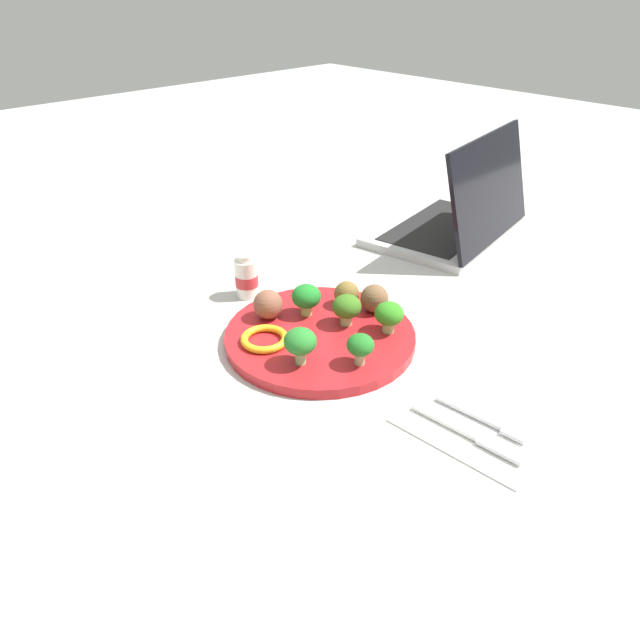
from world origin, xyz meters
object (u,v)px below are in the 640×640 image
object	(u,v)px
meatball_front_right	(347,294)
knife	(471,434)
meatball_center	(268,304)
yogurt_bottle	(247,277)
broccoli_floret_near_rim	(389,315)
napkin	(473,427)
pepper_ring_far_rim	(265,339)
broccoli_floret_mid_right	(360,346)
laptop	(456,219)
broccoli_floret_front_right	(300,342)
broccoli_floret_back_right	(347,307)
broccoli_floret_front_left	(306,297)
fork	(487,419)
meatball_back_left	(374,298)
plate	(320,336)

from	to	relation	value
meatball_front_right	knife	distance (m)	0.32
meatball_center	yogurt_bottle	xyz separation A→B (m)	(-0.10, 0.04, -0.00)
broccoli_floret_near_rim	knife	bearing A→B (deg)	-23.79
meatball_center	napkin	world-z (taller)	meatball_center
pepper_ring_far_rim	yogurt_bottle	bearing A→B (deg)	150.52
broccoli_floret_mid_right	laptop	distance (m)	0.52
broccoli_floret_front_right	meatball_front_right	xyz separation A→B (m)	(-0.07, 0.16, -0.01)
broccoli_floret_front_right	meatball_center	xyz separation A→B (m)	(-0.12, 0.05, -0.01)
broccoli_floret_back_right	broccoli_floret_front_left	bearing A→B (deg)	-159.36
meatball_center	knife	size ratio (longest dim) A/B	0.31
broccoli_floret_front_left	broccoli_floret_near_rim	distance (m)	0.13
broccoli_floret_near_rim	meatball_front_right	distance (m)	0.10
fork	meatball_back_left	bearing A→B (deg)	161.81
broccoli_floret_front_right	plate	bearing A→B (deg)	117.81
broccoli_floret_front_right	meatball_front_right	size ratio (longest dim) A/B	1.32
meatball_back_left	knife	world-z (taller)	meatball_back_left
broccoli_floret_front_right	fork	xyz separation A→B (m)	(0.23, 0.09, -0.04)
meatball_center	broccoli_floret_back_right	bearing A→B (deg)	36.88
broccoli_floret_near_rim	knife	size ratio (longest dim) A/B	0.32
broccoli_floret_near_rim	knife	distance (m)	0.23
meatball_front_right	fork	bearing A→B (deg)	-12.59
meatball_back_left	laptop	bearing A→B (deg)	105.93
meatball_back_left	broccoli_floret_front_right	bearing A→B (deg)	-81.84
broccoli_floret_back_right	knife	size ratio (longest dim) A/B	0.33
plate	knife	world-z (taller)	plate
knife	yogurt_bottle	bearing A→B (deg)	176.59
meatball_front_right	pepper_ring_far_rim	bearing A→B (deg)	-92.34
meatball_center	laptop	world-z (taller)	laptop
laptop	knife	bearing A→B (deg)	-53.06
broccoli_floret_back_right	broccoli_floret_mid_right	world-z (taller)	broccoli_floret_back_right
napkin	broccoli_floret_mid_right	bearing A→B (deg)	-174.48
broccoli_floret_near_rim	meatball_back_left	world-z (taller)	broccoli_floret_near_rim
pepper_ring_far_rim	laptop	xyz separation A→B (m)	(-0.06, 0.54, 0.02)
meatball_front_right	yogurt_bottle	xyz separation A→B (m)	(-0.16, -0.08, -0.00)
broccoli_floret_front_right	napkin	size ratio (longest dim) A/B	0.31
pepper_ring_far_rim	knife	world-z (taller)	pepper_ring_far_rim
plate	meatball_front_right	world-z (taller)	meatball_front_right
knife	meatball_back_left	bearing A→B (deg)	155.11
broccoli_floret_back_right	meatball_front_right	distance (m)	0.06
broccoli_floret_mid_right	laptop	world-z (taller)	laptop
meatball_center	napkin	bearing A→B (deg)	4.40
plate	broccoli_floret_back_right	world-z (taller)	broccoli_floret_back_right
meatball_back_left	knife	bearing A→B (deg)	-24.89
plate	broccoli_floret_front_right	world-z (taller)	broccoli_floret_front_right
yogurt_bottle	knife	bearing A→B (deg)	-3.41
knife	napkin	bearing A→B (deg)	115.84
plate	fork	world-z (taller)	plate
broccoli_floret_near_rim	fork	bearing A→B (deg)	-15.06
broccoli_floret_front_left	pepper_ring_far_rim	distance (m)	0.10
broccoli_floret_front_left	yogurt_bottle	distance (m)	0.13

